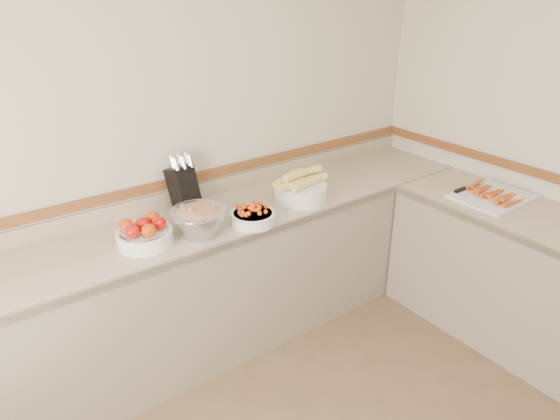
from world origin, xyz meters
TOP-DOWN VIEW (x-y plane):
  - back_wall at (0.00, 2.00)m, footprint 4.00×0.00m
  - counter_back at (0.00, 1.68)m, footprint 4.00×0.65m
  - knife_block at (0.01, 1.89)m, footprint 0.19×0.21m
  - tomato_bowl at (-0.37, 1.61)m, footprint 0.30×0.30m
  - cherry_tomato_bowl at (0.24, 1.47)m, footprint 0.26×0.26m
  - corn_bowl at (0.68, 1.58)m, footprint 0.38×0.35m
  - rhubarb_bowl at (-0.08, 1.53)m, footprint 0.32×0.32m
  - cutting_board at (1.71, 0.85)m, footprint 0.49×0.39m

SIDE VIEW (x-z plane):
  - counter_back at x=0.00m, z-range -0.09..0.99m
  - cutting_board at x=1.71m, z-range 0.89..0.96m
  - cherry_tomato_bowl at x=0.24m, z-range 0.88..1.02m
  - tomato_bowl at x=-0.37m, z-range 0.89..1.04m
  - corn_bowl at x=0.68m, z-range 0.87..1.08m
  - rhubarb_bowl at x=-0.08m, z-range 0.90..1.09m
  - knife_block at x=0.01m, z-range 0.87..1.23m
  - back_wall at x=0.00m, z-range -0.70..3.30m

